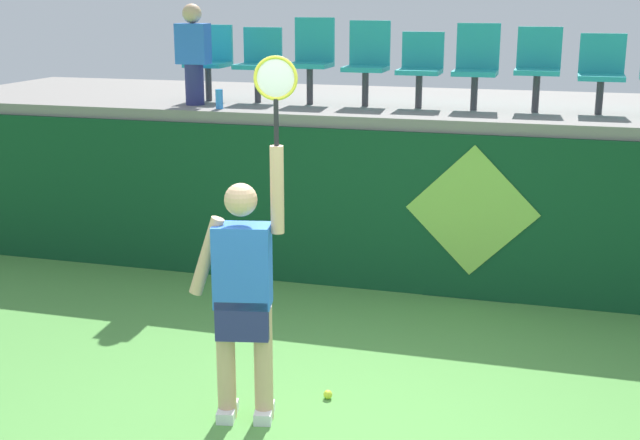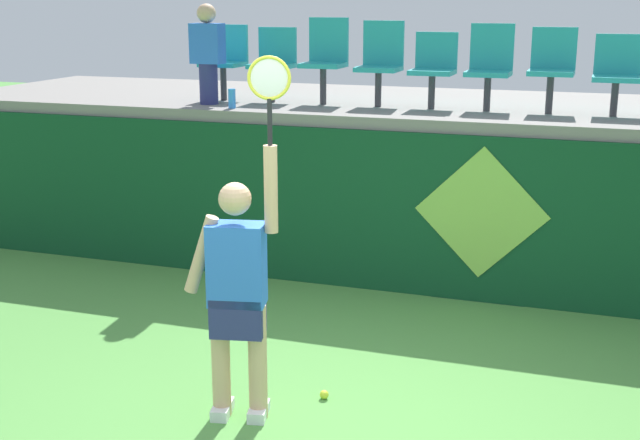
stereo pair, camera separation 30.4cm
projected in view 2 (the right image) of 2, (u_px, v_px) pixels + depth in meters
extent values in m
plane|color=#519342|center=(305.00, 436.00, 5.68)|extent=(40.00, 40.00, 0.00)
cube|color=#0F4223|center=(411.00, 213.00, 8.31)|extent=(11.51, 0.20, 1.61)
cube|color=gray|center=(443.00, 107.00, 9.41)|extent=(11.51, 2.98, 0.12)
cube|color=white|center=(222.00, 409.00, 5.97)|extent=(0.17, 0.28, 0.08)
cube|color=white|center=(259.00, 411.00, 5.94)|extent=(0.17, 0.28, 0.08)
cylinder|color=#DBAD84|center=(221.00, 360.00, 5.87)|extent=(0.13, 0.13, 0.83)
cylinder|color=#DBAD84|center=(258.00, 362.00, 5.84)|extent=(0.13, 0.13, 0.83)
cube|color=navy|center=(238.00, 315.00, 5.77)|extent=(0.40, 0.29, 0.28)
cube|color=blue|center=(237.00, 265.00, 5.68)|extent=(0.42, 0.30, 0.57)
sphere|color=#DBAD84|center=(235.00, 199.00, 5.56)|extent=(0.22, 0.22, 0.22)
cylinder|color=#DBAD84|center=(201.00, 254.00, 5.69)|extent=(0.27, 0.14, 0.55)
cylinder|color=#DBAD84|center=(271.00, 189.00, 5.52)|extent=(0.09, 0.09, 0.58)
cylinder|color=black|center=(270.00, 122.00, 5.41)|extent=(0.03, 0.03, 0.30)
torus|color=gold|center=(269.00, 78.00, 5.34)|extent=(0.28, 0.08, 0.28)
ellipsoid|color=silver|center=(269.00, 78.00, 5.34)|extent=(0.24, 0.07, 0.24)
sphere|color=#D1E533|center=(324.00, 395.00, 6.20)|extent=(0.07, 0.07, 0.07)
cylinder|color=#338CE5|center=(232.00, 99.00, 8.82)|extent=(0.08, 0.08, 0.20)
cylinder|color=#38383D|center=(224.00, 83.00, 9.49)|extent=(0.07, 0.07, 0.38)
cube|color=teal|center=(223.00, 64.00, 9.44)|extent=(0.44, 0.42, 0.05)
cube|color=teal|center=(230.00, 43.00, 9.55)|extent=(0.44, 0.04, 0.40)
cylinder|color=#38383D|center=(272.00, 85.00, 9.31)|extent=(0.07, 0.07, 0.37)
cube|color=teal|center=(271.00, 66.00, 9.26)|extent=(0.44, 0.42, 0.05)
cube|color=teal|center=(278.00, 45.00, 9.37)|extent=(0.44, 0.04, 0.38)
cylinder|color=#38383D|center=(323.00, 86.00, 9.12)|extent=(0.07, 0.07, 0.39)
cube|color=teal|center=(323.00, 65.00, 9.06)|extent=(0.44, 0.42, 0.05)
cube|color=teal|center=(329.00, 40.00, 9.17)|extent=(0.44, 0.04, 0.47)
cylinder|color=#38383D|center=(378.00, 89.00, 8.93)|extent=(0.07, 0.07, 0.37)
cube|color=teal|center=(378.00, 69.00, 8.88)|extent=(0.44, 0.42, 0.05)
cube|color=teal|center=(384.00, 43.00, 8.99)|extent=(0.44, 0.04, 0.47)
cylinder|color=#38383D|center=(432.00, 92.00, 8.75)|extent=(0.07, 0.07, 0.35)
cube|color=teal|center=(433.00, 72.00, 8.70)|extent=(0.44, 0.42, 0.05)
cube|color=teal|center=(437.00, 50.00, 8.82)|extent=(0.44, 0.04, 0.37)
cylinder|color=#38383D|center=(487.00, 94.00, 8.58)|extent=(0.07, 0.07, 0.35)
cube|color=teal|center=(488.00, 74.00, 8.53)|extent=(0.44, 0.42, 0.05)
cube|color=teal|center=(492.00, 47.00, 8.64)|extent=(0.44, 0.04, 0.46)
cylinder|color=#38383D|center=(550.00, 95.00, 8.38)|extent=(0.07, 0.07, 0.38)
cube|color=teal|center=(551.00, 73.00, 8.33)|extent=(0.44, 0.42, 0.05)
cube|color=teal|center=(554.00, 48.00, 8.44)|extent=(0.44, 0.04, 0.41)
cylinder|color=#38383D|center=(614.00, 99.00, 8.20)|extent=(0.07, 0.07, 0.34)
cube|color=teal|center=(616.00, 79.00, 8.15)|extent=(0.44, 0.42, 0.05)
cube|color=teal|center=(618.00, 54.00, 8.27)|extent=(0.44, 0.04, 0.39)
cylinder|color=navy|center=(209.00, 84.00, 9.14)|extent=(0.20, 0.20, 0.43)
cube|color=blue|center=(207.00, 43.00, 9.03)|extent=(0.34, 0.20, 0.42)
sphere|color=#DBAD84|center=(206.00, 13.00, 8.95)|extent=(0.20, 0.20, 0.20)
cube|color=#0F4223|center=(477.00, 301.00, 8.20)|extent=(0.90, 0.01, 0.00)
plane|color=#8CC64C|center=(481.00, 213.00, 7.97)|extent=(1.27, 0.00, 1.27)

